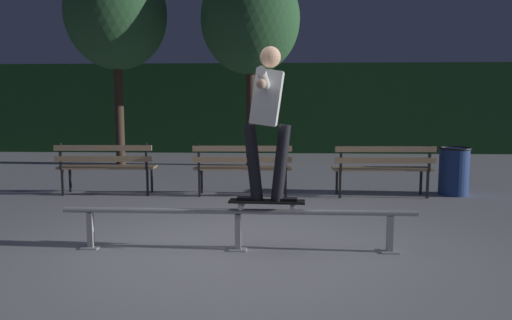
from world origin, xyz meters
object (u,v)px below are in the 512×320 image
park_bench_leftmost (106,163)px  trash_can (454,170)px  grind_rail (238,218)px  park_bench_right_center (383,165)px  skateboard (267,202)px  tree_far_left (116,14)px  tree_behind_benches (250,20)px  park_bench_left_center (243,164)px  skateboarder (267,110)px

park_bench_leftmost → trash_can: bearing=2.9°
grind_rail → park_bench_right_center: (2.11, 2.94, 0.20)m
grind_rail → skateboard: (0.30, 0.00, 0.18)m
grind_rail → tree_far_left: 8.46m
park_bench_right_center → tree_far_left: 7.59m
skateboard → trash_can: trash_can is taller
skateboard → trash_can: size_ratio=0.99×
park_bench_leftmost → tree_behind_benches: tree_behind_benches is taller
skateboard → trash_can: 4.44m
park_bench_left_center → trash_can: park_bench_left_center is taller
grind_rail → park_bench_right_center: 3.62m
grind_rail → tree_far_left: size_ratio=0.73×
skateboarder → park_bench_left_center: (-0.48, 2.94, -0.91)m
grind_rail → trash_can: (3.35, 3.23, 0.08)m
skateboarder → park_bench_right_center: skateboarder is taller
trash_can → skateboarder: bearing=-133.3°
skateboard → park_bench_left_center: (-0.47, 2.94, 0.03)m
skateboarder → tree_behind_benches: 7.30m
park_bench_left_center → park_bench_right_center: size_ratio=1.00×
park_bench_right_center → tree_far_left: size_ratio=0.32×
grind_rail → park_bench_left_center: size_ratio=2.27×
park_bench_left_center → tree_far_left: (-3.37, 3.99, 3.14)m
park_bench_right_center → tree_behind_benches: bearing=120.6°
grind_rail → park_bench_right_center: bearing=54.3°
park_bench_leftmost → trash_can: park_bench_leftmost is taller
tree_far_left → park_bench_right_center: bearing=-35.2°
grind_rail → park_bench_right_center: size_ratio=2.27×
tree_behind_benches → trash_can: bearing=-45.9°
park_bench_leftmost → tree_far_left: (-1.09, 3.99, 3.14)m
tree_far_left → trash_can: size_ratio=6.29×
skateboard → park_bench_left_center: park_bench_left_center is taller
park_bench_left_center → grind_rail: bearing=-86.6°
trash_can → park_bench_right_center: bearing=-166.7°
tree_far_left → grind_rail: bearing=-62.9°
trash_can → grind_rail: bearing=-136.0°
skateboarder → park_bench_leftmost: skateboarder is taller
skateboard → skateboarder: bearing=-3.0°
grind_rail → park_bench_leftmost: 3.83m
skateboard → park_bench_right_center: 3.45m
skateboard → park_bench_left_center: size_ratio=0.49×
park_bench_right_center → park_bench_leftmost: bearing=180.0°
grind_rail → park_bench_left_center: (-0.17, 2.94, 0.20)m
park_bench_left_center → skateboard: bearing=-80.9°
skateboard → skateboarder: 0.94m
trash_can → park_bench_left_center: bearing=-175.3°
park_bench_left_center → park_bench_right_center: bearing=0.0°
park_bench_left_center → tree_behind_benches: size_ratio=0.33×
park_bench_left_center → park_bench_leftmost: bearing=180.0°
grind_rail → tree_behind_benches: size_ratio=0.76×
park_bench_leftmost → trash_can: size_ratio=2.02×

